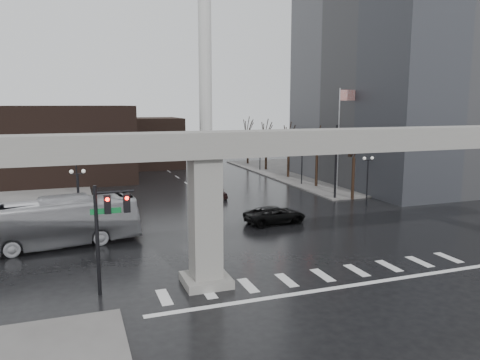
{
  "coord_description": "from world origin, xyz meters",
  "views": [
    {
      "loc": [
        -13.79,
        -24.59,
        10.17
      ],
      "look_at": [
        -1.93,
        8.31,
        4.5
      ],
      "focal_mm": 35.0,
      "sensor_mm": 36.0,
      "label": 1
    }
  ],
  "objects_px": {
    "city_bus": "(48,223)",
    "far_car": "(215,191)",
    "pickup_truck": "(275,215)",
    "signal_mast_arm": "(305,147)"
  },
  "relations": [
    {
      "from": "signal_mast_arm",
      "to": "far_car",
      "type": "height_order",
      "value": "signal_mast_arm"
    },
    {
      "from": "signal_mast_arm",
      "to": "pickup_truck",
      "type": "relative_size",
      "value": 2.25
    },
    {
      "from": "signal_mast_arm",
      "to": "city_bus",
      "type": "distance_m",
      "value": 26.33
    },
    {
      "from": "city_bus",
      "to": "pickup_truck",
      "type": "bearing_deg",
      "value": -95.7
    },
    {
      "from": "signal_mast_arm",
      "to": "pickup_truck",
      "type": "height_order",
      "value": "signal_mast_arm"
    },
    {
      "from": "pickup_truck",
      "to": "far_car",
      "type": "height_order",
      "value": "pickup_truck"
    },
    {
      "from": "pickup_truck",
      "to": "far_car",
      "type": "bearing_deg",
      "value": 3.28
    },
    {
      "from": "far_car",
      "to": "pickup_truck",
      "type": "bearing_deg",
      "value": -86.15
    },
    {
      "from": "city_bus",
      "to": "far_car",
      "type": "distance_m",
      "value": 21.15
    },
    {
      "from": "pickup_truck",
      "to": "city_bus",
      "type": "relative_size",
      "value": 0.42
    }
  ]
}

